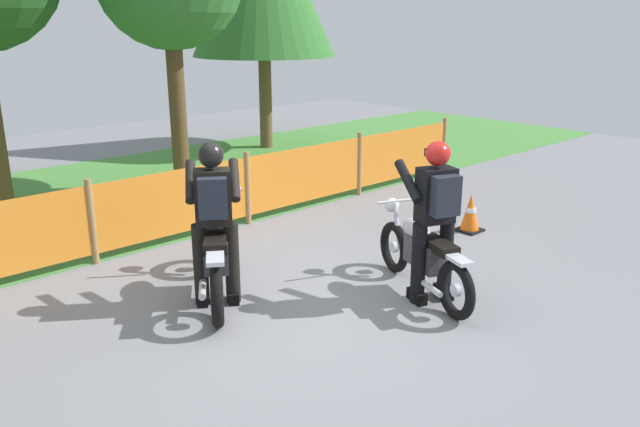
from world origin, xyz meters
The scene contains 8 objects.
ground centered at (0.00, 0.00, -0.01)m, with size 24.00×24.00×0.02m, color gray.
grass_verge centered at (0.00, 5.28, 0.01)m, with size 24.00×5.53×0.01m, color #4C8C3D.
barrier_fence centered at (0.00, 2.52, 0.54)m, with size 11.46×0.08×1.05m.
motorcycle_lead centered at (-0.55, 0.79, 0.49)m, with size 1.27×1.83×1.01m.
motorcycle_trailing centered at (1.08, -0.67, 0.44)m, with size 0.86×1.80×0.90m.
rider_lead centered at (-0.68, 0.59, 0.95)m, with size 0.72×0.79×1.69m.
rider_trailing centered at (1.01, -0.86, 0.95)m, with size 0.68×0.78×1.69m.
traffic_cone centered at (3.20, 0.17, 0.26)m, with size 0.32×0.32×0.53m.
Camera 1 is at (-4.00, -4.59, 2.86)m, focal length 35.77 mm.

